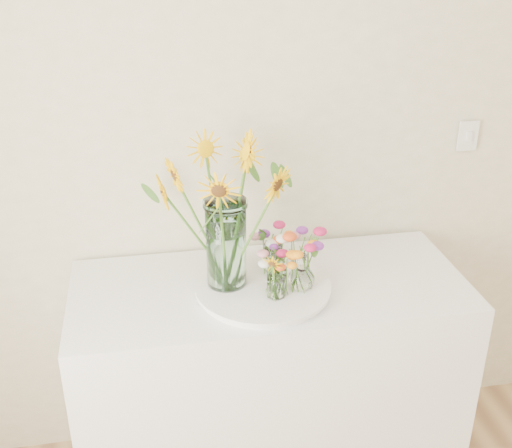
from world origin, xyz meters
name	(u,v)px	position (x,y,z in m)	size (l,w,h in m)	color
counter	(269,384)	(-0.42, 1.93, 0.45)	(1.40, 0.60, 0.90)	white
tray	(263,290)	(-0.45, 1.88, 0.91)	(0.44, 0.44, 0.03)	white
mason_jar	(226,243)	(-0.57, 1.92, 1.08)	(0.14, 0.14, 0.32)	#AFE1D3
sunflower_bouquet	(225,213)	(-0.57, 1.92, 1.20)	(0.68, 0.68, 0.54)	#FFBF05
small_vase_a	(276,283)	(-0.42, 1.80, 0.98)	(0.06, 0.06, 0.11)	white
wildflower_posy_a	(277,271)	(-0.42, 1.80, 1.02)	(0.19, 0.19, 0.20)	orange
small_vase_b	(302,272)	(-0.32, 1.84, 0.99)	(0.09, 0.09, 0.13)	white
wildflower_posy_b	(302,260)	(-0.32, 1.84, 1.04)	(0.20, 0.20, 0.22)	orange
small_vase_c	(273,257)	(-0.39, 1.98, 0.98)	(0.06, 0.06, 0.11)	white
wildflower_posy_c	(273,246)	(-0.39, 1.98, 1.02)	(0.18, 0.18, 0.20)	orange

